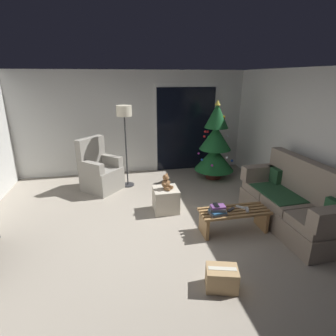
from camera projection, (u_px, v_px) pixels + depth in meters
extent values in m
plane|color=#9E9384|center=(152.00, 235.00, 4.10)|extent=(7.00, 7.00, 0.00)
cube|color=silver|center=(133.00, 123.00, 6.52)|extent=(5.72, 0.12, 2.50)
cube|color=silver|center=(326.00, 149.00, 4.23)|extent=(0.12, 6.00, 2.50)
cube|color=silver|center=(186.00, 128.00, 6.75)|extent=(1.60, 0.02, 2.20)
cube|color=black|center=(186.00, 130.00, 6.75)|extent=(1.50, 0.02, 2.10)
cube|color=gray|center=(288.00, 216.00, 4.34)|extent=(0.82, 1.92, 0.34)
cube|color=gray|center=(318.00, 223.00, 3.68)|extent=(0.70, 0.62, 0.14)
cube|color=gray|center=(289.00, 203.00, 4.25)|extent=(0.70, 0.62, 0.14)
cube|color=gray|center=(267.00, 188.00, 4.82)|extent=(0.70, 0.62, 0.14)
cube|color=gray|center=(310.00, 180.00, 4.20)|extent=(0.26, 1.91, 0.60)
cube|color=gray|center=(262.00, 173.00, 4.99)|extent=(0.77, 0.22, 0.28)
cube|color=#234C2D|center=(279.00, 192.00, 4.45)|extent=(0.63, 0.92, 0.02)
cube|color=#234C2D|center=(336.00, 211.00, 3.58)|extent=(0.13, 0.32, 0.28)
cube|color=#234C2D|center=(274.00, 175.00, 4.87)|extent=(0.13, 0.32, 0.28)
cube|color=#9E7547|center=(239.00, 217.00, 3.95)|extent=(1.10, 0.05, 0.04)
cube|color=#9E7547|center=(237.00, 214.00, 4.03)|extent=(1.10, 0.05, 0.04)
cube|color=#9E7547|center=(234.00, 211.00, 4.11)|extent=(1.10, 0.05, 0.04)
cube|color=#9E7547|center=(232.00, 209.00, 4.19)|extent=(1.10, 0.05, 0.04)
cube|color=#9E7547|center=(230.00, 206.00, 4.27)|extent=(1.10, 0.05, 0.04)
cube|color=#9E7547|center=(204.00, 225.00, 4.08)|extent=(0.05, 0.36, 0.34)
cube|color=#9E7547|center=(261.00, 218.00, 4.26)|extent=(0.05, 0.36, 0.34)
cube|color=#ADADB2|center=(247.00, 210.00, 4.10)|extent=(0.10, 0.16, 0.02)
cube|color=black|center=(222.00, 208.00, 4.13)|extent=(0.14, 0.14, 0.02)
cube|color=#333338|center=(231.00, 210.00, 4.10)|extent=(0.15, 0.13, 0.02)
cube|color=silver|center=(241.00, 207.00, 4.17)|extent=(0.14, 0.14, 0.02)
cube|color=#4C4C51|center=(218.00, 213.00, 3.97)|extent=(0.26, 0.21, 0.04)
cube|color=#285684|center=(218.00, 211.00, 3.96)|extent=(0.23, 0.22, 0.03)
cube|color=#4C4C51|center=(218.00, 209.00, 3.96)|extent=(0.26, 0.21, 0.04)
cube|color=#6B3D7A|center=(218.00, 207.00, 3.94)|extent=(0.22, 0.15, 0.03)
cube|color=black|center=(216.00, 205.00, 3.94)|extent=(0.08, 0.15, 0.01)
cylinder|color=#4C1E19|center=(213.00, 176.00, 6.42)|extent=(0.36, 0.36, 0.10)
cylinder|color=brown|center=(213.00, 172.00, 6.38)|extent=(0.08, 0.08, 0.12)
cone|color=#195628|center=(214.00, 158.00, 6.27)|extent=(0.93, 0.93, 0.56)
cone|color=#195628|center=(216.00, 137.00, 6.10)|extent=(0.74, 0.74, 0.56)
cone|color=#195628|center=(217.00, 115.00, 5.93)|extent=(0.55, 0.55, 0.56)
sphere|color=red|center=(224.00, 119.00, 5.97)|extent=(0.06, 0.06, 0.06)
sphere|color=white|center=(227.00, 158.00, 5.94)|extent=(0.06, 0.06, 0.06)
sphere|color=#B233A5|center=(212.00, 165.00, 5.90)|extent=(0.06, 0.06, 0.06)
sphere|color=blue|center=(202.00, 160.00, 6.03)|extent=(0.06, 0.06, 0.06)
sphere|color=red|center=(204.00, 136.00, 6.04)|extent=(0.06, 0.06, 0.06)
sphere|color=red|center=(205.00, 131.00, 6.14)|extent=(0.06, 0.06, 0.06)
sphere|color=gold|center=(224.00, 117.00, 5.90)|extent=(0.06, 0.06, 0.06)
sphere|color=red|center=(208.00, 131.00, 6.26)|extent=(0.06, 0.06, 0.06)
sphere|color=white|center=(228.00, 136.00, 6.05)|extent=(0.06, 0.06, 0.06)
sphere|color=#1E8C33|center=(209.00, 137.00, 5.90)|extent=(0.06, 0.06, 0.06)
sphere|color=blue|center=(232.00, 161.00, 6.13)|extent=(0.06, 0.06, 0.06)
sphere|color=#B233A5|center=(215.00, 125.00, 5.82)|extent=(0.06, 0.06, 0.06)
sphere|color=#B233A5|center=(199.00, 153.00, 6.40)|extent=(0.06, 0.06, 0.06)
cone|color=#EAD14C|center=(218.00, 102.00, 5.84)|extent=(0.14, 0.14, 0.12)
cube|color=gray|center=(103.00, 183.00, 5.72)|extent=(0.96, 0.96, 0.31)
cube|color=gray|center=(102.00, 172.00, 5.64)|extent=(0.96, 0.96, 0.18)
cube|color=gray|center=(91.00, 152.00, 5.63)|extent=(0.58, 0.61, 0.64)
cube|color=gray|center=(111.00, 160.00, 5.79)|extent=(0.52, 0.50, 0.22)
cube|color=gray|center=(92.00, 167.00, 5.33)|extent=(0.52, 0.50, 0.22)
cylinder|color=#2D2D30|center=(128.00, 185.00, 5.99)|extent=(0.28, 0.28, 0.02)
cylinder|color=#2D2D30|center=(126.00, 151.00, 5.73)|extent=(0.03, 0.03, 1.55)
cylinder|color=beige|center=(124.00, 111.00, 5.44)|extent=(0.32, 0.32, 0.22)
cube|color=beige|center=(166.00, 200.00, 4.80)|extent=(0.44, 0.44, 0.44)
cylinder|color=brown|center=(170.00, 187.00, 4.72)|extent=(0.12, 0.12, 0.06)
cylinder|color=brown|center=(167.00, 189.00, 4.64)|extent=(0.12, 0.12, 0.06)
sphere|color=brown|center=(166.00, 184.00, 4.69)|extent=(0.15, 0.15, 0.15)
sphere|color=brown|center=(166.00, 177.00, 4.65)|extent=(0.11, 0.11, 0.11)
sphere|color=#A37A51|center=(168.00, 179.00, 4.63)|extent=(0.04, 0.04, 0.04)
sphere|color=brown|center=(167.00, 174.00, 4.67)|extent=(0.04, 0.04, 0.04)
sphere|color=brown|center=(164.00, 176.00, 4.61)|extent=(0.04, 0.04, 0.04)
sphere|color=brown|center=(169.00, 182.00, 4.73)|extent=(0.06, 0.06, 0.06)
sphere|color=brown|center=(164.00, 185.00, 4.62)|extent=(0.06, 0.06, 0.06)
cube|color=tan|center=(222.00, 278.00, 3.05)|extent=(0.42, 0.34, 0.27)
cube|color=beige|center=(222.00, 269.00, 3.00)|extent=(0.33, 0.15, 0.00)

